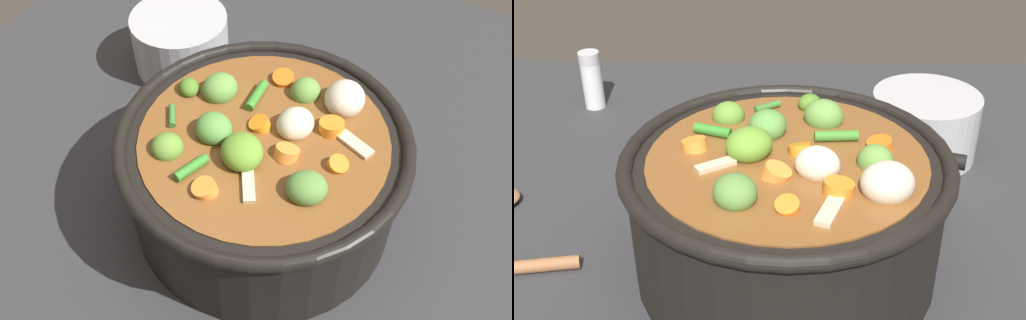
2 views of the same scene
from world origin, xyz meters
TOP-DOWN VIEW (x-y plane):
  - ground_plane at (0.00, 0.00)m, footprint 1.10×1.10m
  - cooking_pot at (-0.00, 0.00)m, footprint 0.33×0.33m
  - salt_shaker at (-0.37, -0.29)m, footprint 0.03×0.03m
  - small_saucepan at (-0.23, 0.18)m, footprint 0.23×0.18m

SIDE VIEW (x-z plane):
  - ground_plane at x=0.00m, z-range 0.00..0.00m
  - small_saucepan at x=-0.23m, z-range 0.00..0.09m
  - salt_shaker at x=-0.37m, z-range 0.00..0.09m
  - cooking_pot at x=0.00m, z-range -0.01..0.15m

